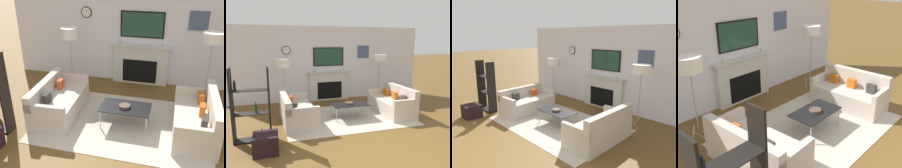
% 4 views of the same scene
% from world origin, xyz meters
% --- Properties ---
extents(ground_plane, '(60.00, 60.00, 0.00)m').
position_xyz_m(ground_plane, '(0.00, 0.00, 0.00)').
color(ground_plane, brown).
extents(fireplace_wall, '(7.34, 0.28, 2.70)m').
position_xyz_m(fireplace_wall, '(0.00, 4.71, 1.23)').
color(fireplace_wall, silver).
rests_on(fireplace_wall, ground_plane).
extents(area_rug, '(3.51, 2.33, 0.01)m').
position_xyz_m(area_rug, '(0.00, 2.53, 0.01)').
color(area_rug, '#BBAE99').
rests_on(area_rug, ground_plane).
extents(couch_left, '(0.90, 1.69, 0.77)m').
position_xyz_m(couch_left, '(-1.44, 2.53, 0.29)').
color(couch_left, '#C1B3A5').
rests_on(couch_left, ground_plane).
extents(couch_right, '(0.80, 1.68, 0.82)m').
position_xyz_m(couch_right, '(1.45, 2.53, 0.29)').
color(couch_right, '#C1B3A5').
rests_on(couch_right, ground_plane).
extents(coffee_table, '(1.01, 0.60, 0.41)m').
position_xyz_m(coffee_table, '(0.05, 2.47, 0.38)').
color(coffee_table, black).
rests_on(coffee_table, ground_plane).
extents(decorative_bowl, '(0.24, 0.24, 0.06)m').
position_xyz_m(decorative_bowl, '(0.03, 2.46, 0.44)').
color(decorative_bowl, brown).
rests_on(decorative_bowl, coffee_table).
extents(floor_lamp_left, '(0.44, 0.44, 1.62)m').
position_xyz_m(floor_lamp_left, '(-1.67, 3.87, 1.46)').
color(floor_lamp_left, '#9E998E').
rests_on(floor_lamp_left, ground_plane).
extents(floor_lamp_right, '(0.46, 0.46, 1.71)m').
position_xyz_m(floor_lamp_right, '(1.67, 3.87, 1.57)').
color(floor_lamp_right, '#9E998E').
rests_on(floor_lamp_right, ground_plane).
extents(shelf_unit, '(0.79, 0.28, 1.62)m').
position_xyz_m(shelf_unit, '(-2.47, 1.67, 0.75)').
color(shelf_unit, black).
rests_on(shelf_unit, ground_plane).
extents(ottoman, '(0.48, 0.48, 0.38)m').
position_xyz_m(ottoman, '(-2.19, 1.04, 0.19)').
color(ottoman, black).
rests_on(ottoman, ground_plane).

